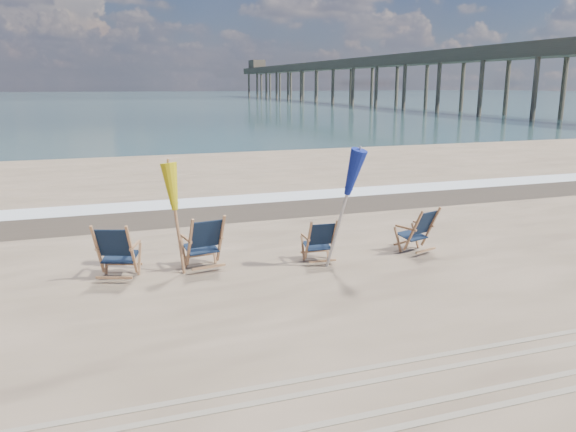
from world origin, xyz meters
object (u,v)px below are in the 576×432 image
object	(u,v)px
umbrella_blue	(342,174)
fishing_pier	(368,75)
beach_chair_1	(221,241)
beach_chair_0	(132,252)
umbrella_yellow	(176,192)
beach_chair_2	(333,241)
beach_chair_3	(431,229)

from	to	relation	value
umbrella_blue	fishing_pier	world-z (taller)	fishing_pier
beach_chair_1	beach_chair_0	bearing A→B (deg)	-1.58
beach_chair_0	fishing_pier	size ratio (longest dim) A/B	0.01
beach_chair_1	fishing_pier	world-z (taller)	fishing_pier
beach_chair_1	umbrella_blue	distance (m)	2.57
beach_chair_0	umbrella_yellow	xyz separation A→B (m)	(0.83, 0.23, 0.97)
umbrella_yellow	umbrella_blue	distance (m)	3.01
beach_chair_2	beach_chair_3	world-z (taller)	beach_chair_3
fishing_pier	umbrella_yellow	bearing A→B (deg)	-119.20
beach_chair_1	beach_chair_3	bearing A→B (deg)	167.12
beach_chair_3	umbrella_yellow	xyz separation A→B (m)	(-5.12, 0.35, 1.01)
beach_chair_2	umbrella_blue	world-z (taller)	umbrella_blue
beach_chair_0	fishing_pier	world-z (taller)	fishing_pier
beach_chair_0	umbrella_yellow	bearing A→B (deg)	-144.70
beach_chair_2	umbrella_blue	distance (m)	1.41
umbrella_blue	fishing_pier	bearing A→B (deg)	62.85
beach_chair_1	umbrella_blue	xyz separation A→B (m)	(2.09, -0.80, 1.27)
umbrella_blue	beach_chair_1	bearing A→B (deg)	159.13
beach_chair_1	umbrella_yellow	world-z (taller)	umbrella_yellow
beach_chair_0	beach_chair_2	bearing A→B (deg)	-162.74
beach_chair_0	umbrella_blue	distance (m)	3.97
beach_chair_2	fishing_pier	world-z (taller)	fishing_pier
beach_chair_0	beach_chair_3	world-z (taller)	beach_chair_0
beach_chair_0	beach_chair_2	size ratio (longest dim) A/B	1.18
beach_chair_1	beach_chair_3	distance (m)	4.34
beach_chair_0	beach_chair_2	xyz separation A→B (m)	(3.75, -0.18, -0.08)
beach_chair_2	beach_chair_1	bearing A→B (deg)	-6.83
beach_chair_1	beach_chair_2	xyz separation A→B (m)	(2.12, -0.38, -0.09)
umbrella_yellow	umbrella_blue	size ratio (longest dim) A/B	0.86
beach_chair_0	beach_chair_1	size ratio (longest dim) A/B	0.99
beach_chair_3	umbrella_blue	xyz separation A→B (m)	(-2.24, -0.47, 1.31)
beach_chair_2	beach_chair_3	distance (m)	2.21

